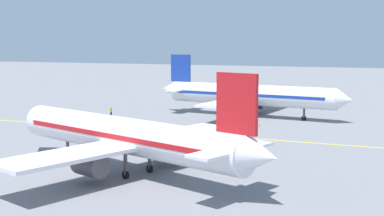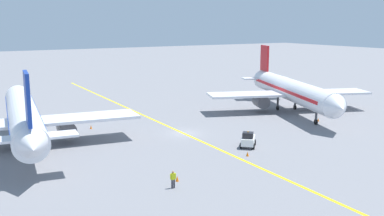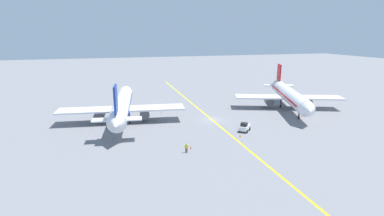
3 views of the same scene
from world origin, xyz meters
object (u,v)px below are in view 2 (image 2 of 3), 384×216
at_px(airplane_at_gate, 23,117).
at_px(ground_crew_worker, 173,179).
at_px(traffic_cone_near_nose, 318,120).
at_px(baggage_tug_white, 248,140).
at_px(traffic_cone_by_wingtip, 247,154).
at_px(traffic_cone_mid_apron, 177,179).
at_px(airplane_adjacent_stand, 291,90).
at_px(traffic_cone_far_edge, 91,127).

distance_m(airplane_at_gate, ground_crew_worker, 24.06).
bearing_deg(airplane_at_gate, traffic_cone_near_nose, -11.73).
bearing_deg(baggage_tug_white, traffic_cone_by_wingtip, -128.64).
relative_size(traffic_cone_mid_apron, traffic_cone_by_wingtip, 1.00).
bearing_deg(airplane_adjacent_stand, ground_crew_worker, -147.93).
distance_m(airplane_adjacent_stand, traffic_cone_far_edge, 33.98).
bearing_deg(airplane_at_gate, airplane_adjacent_stand, -0.81).
relative_size(airplane_at_gate, traffic_cone_far_edge, 64.57).
xyz_separation_m(airplane_adjacent_stand, traffic_cone_by_wingtip, (-22.27, -17.04, -3.43)).
relative_size(airplane_adjacent_stand, baggage_tug_white, 10.66).
xyz_separation_m(traffic_cone_mid_apron, traffic_cone_far_edge, (-0.20, 25.32, 0.00)).
relative_size(traffic_cone_mid_apron, traffic_cone_far_edge, 1.00).
bearing_deg(baggage_tug_white, traffic_cone_near_nose, 17.99).
relative_size(baggage_tug_white, ground_crew_worker, 1.92).
bearing_deg(traffic_cone_far_edge, baggage_tug_white, -54.65).
distance_m(airplane_adjacent_stand, traffic_cone_by_wingtip, 28.25).
height_order(ground_crew_worker, traffic_cone_by_wingtip, ground_crew_worker).
bearing_deg(airplane_at_gate, traffic_cone_far_edge, 24.67).
bearing_deg(traffic_cone_near_nose, ground_crew_worker, -157.63).
height_order(airplane_adjacent_stand, traffic_cone_mid_apron, airplane_adjacent_stand).
bearing_deg(traffic_cone_mid_apron, traffic_cone_by_wingtip, 15.93).
bearing_deg(ground_crew_worker, airplane_at_gate, 111.88).
bearing_deg(traffic_cone_far_edge, airplane_at_gate, -155.33).
bearing_deg(traffic_cone_mid_apron, traffic_cone_near_nose, 20.94).
height_order(traffic_cone_mid_apron, traffic_cone_by_wingtip, same).
relative_size(airplane_adjacent_stand, ground_crew_worker, 20.42).
bearing_deg(traffic_cone_near_nose, traffic_cone_mid_apron, -159.06).
relative_size(airplane_adjacent_stand, traffic_cone_mid_apron, 62.37).
height_order(traffic_cone_mid_apron, traffic_cone_far_edge, same).
distance_m(traffic_cone_near_nose, traffic_cone_far_edge, 34.46).
bearing_deg(baggage_tug_white, traffic_cone_far_edge, 125.35).
distance_m(airplane_adjacent_stand, baggage_tug_white, 24.42).
bearing_deg(airplane_at_gate, traffic_cone_by_wingtip, -39.98).
relative_size(airplane_at_gate, airplane_adjacent_stand, 1.04).
height_order(airplane_adjacent_stand, traffic_cone_far_edge, airplane_adjacent_stand).
distance_m(airplane_at_gate, traffic_cone_near_nose, 42.76).
height_order(baggage_tug_white, traffic_cone_by_wingtip, baggage_tug_white).
xyz_separation_m(traffic_cone_near_nose, traffic_cone_by_wingtip, (-20.69, -8.98, 0.00)).
distance_m(airplane_at_gate, traffic_cone_far_edge, 11.44).
relative_size(baggage_tug_white, traffic_cone_mid_apron, 5.85).
xyz_separation_m(baggage_tug_white, traffic_cone_near_nose, (18.24, 5.92, -0.63)).
xyz_separation_m(baggage_tug_white, traffic_cone_by_wingtip, (-2.44, -3.06, -0.63)).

